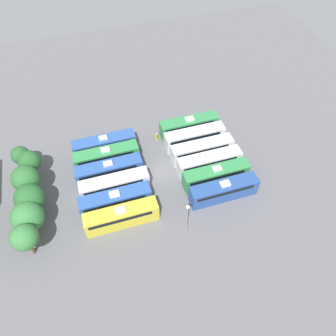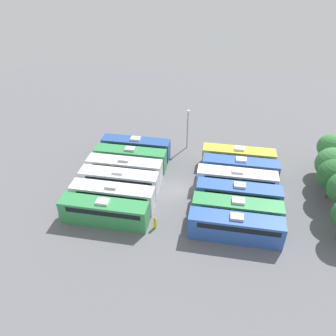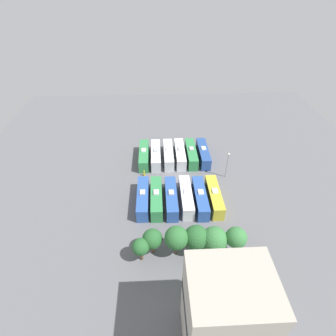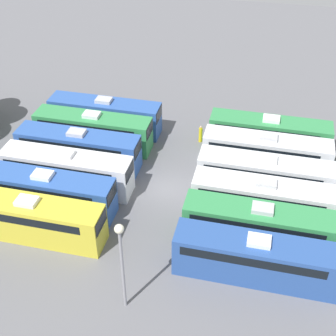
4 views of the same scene
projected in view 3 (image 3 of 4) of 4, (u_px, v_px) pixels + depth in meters
ground_plane at (176, 179)px, 67.70m from camera, size 112.37×112.37×0.00m
bus_0 at (203, 153)px, 73.65m from camera, size 2.59×11.66×3.71m
bus_1 at (191, 154)px, 73.52m from camera, size 2.59×11.66×3.71m
bus_2 at (180, 154)px, 73.46m from camera, size 2.59×11.66×3.71m
bus_3 at (168, 154)px, 73.24m from camera, size 2.59×11.66×3.71m
bus_4 at (156, 155)px, 73.00m from camera, size 2.59×11.66×3.71m
bus_5 at (144, 155)px, 72.93m from camera, size 2.59×11.66×3.71m
bus_6 at (214, 196)px, 60.00m from camera, size 2.59×11.66×3.71m
bus_7 at (200, 198)px, 59.66m from camera, size 2.59×11.66×3.71m
bus_8 at (186, 197)px, 59.94m from camera, size 2.59×11.66×3.71m
bus_9 at (171, 198)px, 59.58m from camera, size 2.59×11.66×3.71m
bus_10 at (156, 198)px, 59.60m from camera, size 2.59×11.66×3.71m
bus_11 at (143, 198)px, 59.61m from camera, size 2.59×11.66×3.71m
worker_person at (144, 173)px, 68.24m from camera, size 0.36×0.36×1.84m
light_pole at (228, 161)px, 65.36m from camera, size 0.60×0.60×7.43m
tree_0 at (236, 238)px, 47.48m from camera, size 3.94×3.94×6.69m
tree_1 at (215, 240)px, 48.06m from camera, size 4.88×4.88×6.37m
tree_2 at (196, 238)px, 48.21m from camera, size 4.66×4.66×6.43m
tree_3 at (176, 238)px, 47.51m from camera, size 4.43×4.43×6.85m
tree_4 at (152, 239)px, 48.23m from camera, size 3.80×3.80×5.81m
tree_5 at (141, 247)px, 47.07m from camera, size 3.20×3.20×5.34m
depot_building at (225, 314)px, 33.82m from camera, size 10.39×8.79×16.12m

